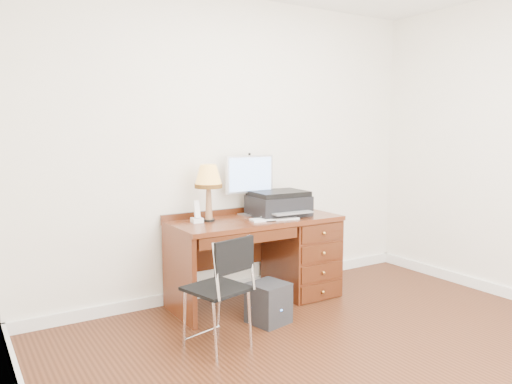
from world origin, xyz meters
TOP-DOWN VIEW (x-y plane):
  - ground at (0.00, 0.00)m, footprint 4.00×4.00m
  - room_shell at (0.00, 0.63)m, footprint 4.00×4.00m
  - desk at (0.32, 1.40)m, footprint 1.50×0.67m
  - monitor at (0.05, 1.58)m, footprint 0.47×0.16m
  - keyboard at (0.10, 1.25)m, footprint 0.44×0.19m
  - mouse_pad at (0.05, 1.30)m, footprint 0.24×0.24m
  - printer at (0.26, 1.42)m, footprint 0.52×0.41m
  - leg_lamp at (-0.41, 1.49)m, footprint 0.23×0.23m
  - phone at (-0.52, 1.49)m, footprint 0.09×0.09m
  - pen_cup at (0.16, 1.57)m, footprint 0.09×0.09m
  - chair at (-0.72, 0.68)m, footprint 0.46×0.46m
  - equipment_box at (-0.17, 0.92)m, footprint 0.33×0.33m

SIDE VIEW (x-z plane):
  - ground at x=0.00m, z-range 0.00..0.00m
  - room_shell at x=0.00m, z-range -1.95..2.05m
  - equipment_box at x=-0.17m, z-range 0.00..0.32m
  - desk at x=0.32m, z-range 0.04..0.79m
  - chair at x=-0.72m, z-range 0.09..0.89m
  - keyboard at x=0.10m, z-range 0.75..0.77m
  - mouse_pad at x=0.05m, z-range 0.74..0.79m
  - pen_cup at x=0.16m, z-range 0.75..0.86m
  - phone at x=-0.52m, z-range 0.71..0.90m
  - printer at x=0.26m, z-range 0.75..0.97m
  - monitor at x=0.05m, z-range 0.82..1.36m
  - leg_lamp at x=-0.41m, z-range 0.86..1.34m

